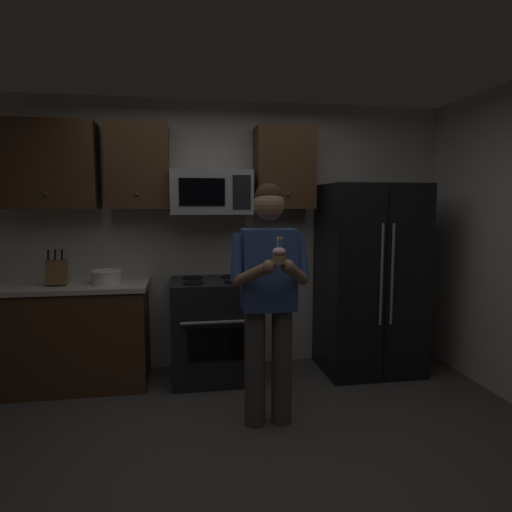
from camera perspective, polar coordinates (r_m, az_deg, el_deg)
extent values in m
plane|color=#474442|center=(3.18, -0.48, -23.95)|extent=(6.00, 6.00, 0.00)
cube|color=beige|center=(4.48, -4.01, 2.59)|extent=(4.40, 0.10, 2.60)
cube|color=black|center=(4.23, -5.45, -9.24)|extent=(0.76, 0.66, 0.92)
cube|color=black|center=(3.92, -5.08, -11.14)|extent=(0.48, 0.01, 0.28)
cylinder|color=#99999E|center=(3.84, -5.09, -8.41)|extent=(0.60, 0.03, 0.03)
cylinder|color=black|center=(3.98, -7.97, -3.40)|extent=(0.18, 0.18, 0.01)
cylinder|color=black|center=(4.01, -2.81, -3.28)|extent=(0.18, 0.18, 0.01)
cylinder|color=black|center=(4.26, -8.07, -2.75)|extent=(0.18, 0.18, 0.01)
cylinder|color=black|center=(4.28, -3.24, -2.64)|extent=(0.18, 0.18, 0.01)
cube|color=#9EA0A5|center=(4.19, -5.76, 8.03)|extent=(0.74, 0.40, 0.40)
cube|color=black|center=(3.98, -6.87, 8.09)|extent=(0.40, 0.01, 0.24)
cube|color=black|center=(4.01, -1.82, 8.13)|extent=(0.16, 0.01, 0.30)
cube|color=black|center=(4.45, 14.18, -2.81)|extent=(0.90, 0.72, 1.80)
cylinder|color=gray|center=(4.08, 15.68, -2.29)|extent=(0.02, 0.02, 0.90)
cylinder|color=gray|center=(4.12, 16.94, -2.24)|extent=(0.02, 0.02, 0.90)
cube|color=black|center=(4.13, 16.21, -3.61)|extent=(0.01, 0.01, 1.74)
cube|color=#4C301C|center=(4.39, -24.72, 10.41)|extent=(0.80, 0.34, 0.76)
sphere|color=brown|center=(4.20, -25.20, 7.16)|extent=(0.03, 0.03, 0.03)
cube|color=#4C301C|center=(4.26, -14.76, 10.93)|extent=(0.55, 0.34, 0.76)
sphere|color=brown|center=(4.07, -14.89, 7.61)|extent=(0.03, 0.03, 0.03)
cube|color=#4C301C|center=(4.35, 3.57, 11.03)|extent=(0.55, 0.34, 0.76)
sphere|color=brown|center=(4.17, 4.11, 7.78)|extent=(0.03, 0.03, 0.03)
cube|color=#4C301C|center=(4.37, -22.98, -9.51)|extent=(1.40, 0.62, 0.88)
cube|color=beige|center=(4.27, -23.26, -3.56)|extent=(1.44, 0.66, 0.04)
cube|color=brown|center=(4.21, -24.00, -1.94)|extent=(0.16, 0.15, 0.24)
cylinder|color=black|center=(4.18, -24.90, 0.11)|extent=(0.02, 0.04, 0.09)
cylinder|color=black|center=(4.17, -24.17, 0.13)|extent=(0.02, 0.04, 0.09)
cylinder|color=black|center=(4.16, -23.44, 0.14)|extent=(0.02, 0.04, 0.09)
cylinder|color=white|center=(4.14, -18.51, -2.60)|extent=(0.25, 0.25, 0.11)
torus|color=white|center=(4.13, -18.54, -1.83)|extent=(0.26, 0.26, 0.01)
cylinder|color=#4C4742|center=(3.36, -0.14, -14.03)|extent=(0.15, 0.15, 0.86)
cylinder|color=#4C4742|center=(3.40, 3.29, -13.81)|extent=(0.15, 0.15, 0.86)
cube|color=#334C8C|center=(3.20, 1.62, -1.75)|extent=(0.38, 0.22, 0.58)
sphere|color=#A37556|center=(3.16, 1.65, 6.53)|extent=(0.22, 0.22, 0.22)
sphere|color=#382314|center=(3.17, 1.62, 7.43)|extent=(0.20, 0.20, 0.20)
cylinder|color=#334C8C|center=(3.12, -2.32, -0.20)|extent=(0.15, 0.18, 0.35)
cylinder|color=#A37556|center=(2.99, -0.50, -2.37)|extent=(0.26, 0.33, 0.21)
sphere|color=#A37556|center=(2.86, 1.68, -1.38)|extent=(0.09, 0.09, 0.09)
cylinder|color=#334C8C|center=(3.21, 5.68, -0.04)|extent=(0.15, 0.18, 0.35)
cylinder|color=#A37556|center=(3.05, 5.09, -2.22)|extent=(0.26, 0.33, 0.21)
sphere|color=#A37556|center=(2.89, 4.02, -1.32)|extent=(0.09, 0.09, 0.09)
cylinder|color=#A87F56|center=(2.85, 2.95, -0.46)|extent=(0.08, 0.08, 0.06)
ellipsoid|color=#F2B2CC|center=(2.85, 2.95, 0.53)|extent=(0.09, 0.09, 0.06)
cylinder|color=#4CBF66|center=(2.84, 3.25, 1.49)|extent=(0.01, 0.01, 0.06)
ellipsoid|color=#FFD159|center=(2.84, 3.25, 2.24)|extent=(0.01, 0.01, 0.02)
cylinder|color=#F2D84C|center=(2.85, 2.76, 1.50)|extent=(0.01, 0.01, 0.06)
ellipsoid|color=#FFD159|center=(2.85, 2.76, 2.25)|extent=(0.01, 0.01, 0.02)
cylinder|color=#4C7FE5|center=(2.83, 2.87, 1.46)|extent=(0.01, 0.01, 0.06)
ellipsoid|color=#FFD159|center=(2.82, 2.87, 2.21)|extent=(0.01, 0.01, 0.02)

